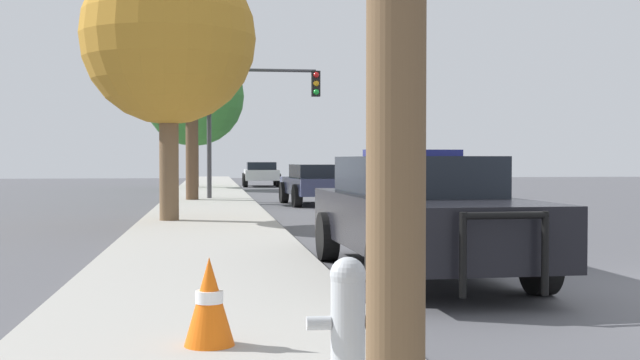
{
  "coord_description": "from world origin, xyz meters",
  "views": [
    {
      "loc": [
        -5.04,
        -8.06,
        1.48
      ],
      "look_at": [
        -1.72,
        16.15,
        0.85
      ],
      "focal_mm": 45.0,
      "sensor_mm": 36.0,
      "label": 1
    }
  ],
  "objects_px": {
    "car_background_midblock": "(316,183)",
    "tree_sidewalk_mid": "(192,62)",
    "tree_sidewalk_near": "(168,38)",
    "fire_hydrant": "(348,317)",
    "police_car": "(417,212)",
    "tree_sidewalk_far": "(194,96)",
    "traffic_cone": "(209,301)",
    "car_background_oncoming": "(367,174)",
    "car_background_distant": "(261,173)",
    "traffic_light": "(257,103)"
  },
  "relations": [
    {
      "from": "traffic_light",
      "to": "car_background_midblock",
      "type": "relative_size",
      "value": 1.1
    },
    {
      "from": "fire_hydrant",
      "to": "tree_sidewalk_near",
      "type": "height_order",
      "value": "tree_sidewalk_near"
    },
    {
      "from": "car_background_distant",
      "to": "traffic_cone",
      "type": "distance_m",
      "value": 37.8
    },
    {
      "from": "tree_sidewalk_mid",
      "to": "traffic_cone",
      "type": "xyz_separation_m",
      "value": [
        0.59,
        -21.26,
        -4.28
      ]
    },
    {
      "from": "tree_sidewalk_far",
      "to": "tree_sidewalk_mid",
      "type": "relative_size",
      "value": 1.05
    },
    {
      "from": "car_background_midblock",
      "to": "traffic_cone",
      "type": "xyz_separation_m",
      "value": [
        -3.42,
        -19.84,
        -0.26
      ]
    },
    {
      "from": "tree_sidewalk_far",
      "to": "police_car",
      "type": "bearing_deg",
      "value": -83.36
    },
    {
      "from": "fire_hydrant",
      "to": "police_car",
      "type": "bearing_deg",
      "value": 71.03
    },
    {
      "from": "traffic_light",
      "to": "car_background_oncoming",
      "type": "bearing_deg",
      "value": 58.64
    },
    {
      "from": "car_background_distant",
      "to": "car_background_midblock",
      "type": "bearing_deg",
      "value": -86.76
    },
    {
      "from": "car_background_oncoming",
      "to": "fire_hydrant",
      "type": "bearing_deg",
      "value": 76.7
    },
    {
      "from": "fire_hydrant",
      "to": "car_background_midblock",
      "type": "relative_size",
      "value": 0.18
    },
    {
      "from": "police_car",
      "to": "tree_sidewalk_far",
      "type": "height_order",
      "value": "tree_sidewalk_far"
    },
    {
      "from": "car_background_midblock",
      "to": "car_background_oncoming",
      "type": "height_order",
      "value": "car_background_oncoming"
    },
    {
      "from": "car_background_midblock",
      "to": "tree_sidewalk_near",
      "type": "relative_size",
      "value": 0.7
    },
    {
      "from": "car_background_distant",
      "to": "police_car",
      "type": "bearing_deg",
      "value": -89.09
    },
    {
      "from": "tree_sidewalk_near",
      "to": "car_background_midblock",
      "type": "bearing_deg",
      "value": 60.68
    },
    {
      "from": "tree_sidewalk_far",
      "to": "tree_sidewalk_near",
      "type": "relative_size",
      "value": 1.14
    },
    {
      "from": "tree_sidewalk_near",
      "to": "tree_sidewalk_far",
      "type": "bearing_deg",
      "value": 89.64
    },
    {
      "from": "tree_sidewalk_near",
      "to": "traffic_cone",
      "type": "xyz_separation_m",
      "value": [
        0.89,
        -12.16,
        -3.69
      ]
    },
    {
      "from": "traffic_light",
      "to": "car_background_distant",
      "type": "height_order",
      "value": "traffic_light"
    },
    {
      "from": "tree_sidewalk_mid",
      "to": "traffic_cone",
      "type": "bearing_deg",
      "value": -88.41
    },
    {
      "from": "traffic_light",
      "to": "car_background_oncoming",
      "type": "xyz_separation_m",
      "value": [
        5.81,
        9.53,
        -2.67
      ]
    },
    {
      "from": "traffic_cone",
      "to": "car_background_distant",
      "type": "bearing_deg",
      "value": 85.82
    },
    {
      "from": "police_car",
      "to": "car_background_midblock",
      "type": "height_order",
      "value": "police_car"
    },
    {
      "from": "tree_sidewalk_far",
      "to": "tree_sidewalk_mid",
      "type": "xyz_separation_m",
      "value": [
        0.17,
        -12.07,
        0.21
      ]
    },
    {
      "from": "traffic_light",
      "to": "car_background_midblock",
      "type": "distance_m",
      "value": 4.06
    },
    {
      "from": "police_car",
      "to": "tree_sidewalk_mid",
      "type": "relative_size",
      "value": 0.84
    },
    {
      "from": "car_background_oncoming",
      "to": "tree_sidewalk_mid",
      "type": "relative_size",
      "value": 0.67
    },
    {
      "from": "car_background_midblock",
      "to": "tree_sidewalk_mid",
      "type": "bearing_deg",
      "value": 156.49
    },
    {
      "from": "tree_sidewalk_near",
      "to": "traffic_light",
      "type": "bearing_deg",
      "value": 75.96
    },
    {
      "from": "police_car",
      "to": "tree_sidewalk_near",
      "type": "bearing_deg",
      "value": -68.28
    },
    {
      "from": "car_background_midblock",
      "to": "traffic_light",
      "type": "bearing_deg",
      "value": 122.33
    },
    {
      "from": "traffic_cone",
      "to": "car_background_oncoming",
      "type": "bearing_deg",
      "value": 76.83
    },
    {
      "from": "fire_hydrant",
      "to": "car_background_oncoming",
      "type": "xyz_separation_m",
      "value": [
        6.62,
        32.97,
        0.22
      ]
    },
    {
      "from": "police_car",
      "to": "car_background_oncoming",
      "type": "bearing_deg",
      "value": -101.83
    },
    {
      "from": "car_background_oncoming",
      "to": "tree_sidewalk_near",
      "type": "relative_size",
      "value": 0.73
    },
    {
      "from": "traffic_light",
      "to": "tree_sidewalk_far",
      "type": "height_order",
      "value": "tree_sidewalk_far"
    },
    {
      "from": "tree_sidewalk_mid",
      "to": "car_background_distant",
      "type": "bearing_deg",
      "value": 78.5
    },
    {
      "from": "fire_hydrant",
      "to": "tree_sidewalk_mid",
      "type": "xyz_separation_m",
      "value": [
        -1.41,
        22.43,
        4.19
      ]
    },
    {
      "from": "car_background_distant",
      "to": "tree_sidewalk_far",
      "type": "bearing_deg",
      "value": -127.7
    },
    {
      "from": "police_car",
      "to": "traffic_light",
      "type": "xyz_separation_m",
      "value": [
        -1.0,
        18.14,
        2.62
      ]
    },
    {
      "from": "tree_sidewalk_near",
      "to": "traffic_cone",
      "type": "relative_size",
      "value": 9.26
    },
    {
      "from": "car_background_midblock",
      "to": "tree_sidewalk_far",
      "type": "height_order",
      "value": "tree_sidewalk_far"
    },
    {
      "from": "police_car",
      "to": "tree_sidewalk_near",
      "type": "relative_size",
      "value": 0.91
    },
    {
      "from": "tree_sidewalk_mid",
      "to": "car_background_midblock",
      "type": "bearing_deg",
      "value": -19.56
    },
    {
      "from": "car_background_midblock",
      "to": "car_background_distant",
      "type": "distance_m",
      "value": 17.87
    },
    {
      "from": "traffic_cone",
      "to": "car_background_midblock",
      "type": "bearing_deg",
      "value": 80.23
    },
    {
      "from": "traffic_light",
      "to": "tree_sidewalk_mid",
      "type": "bearing_deg",
      "value": -155.66
    },
    {
      "from": "police_car",
      "to": "tree_sidewalk_mid",
      "type": "distance_m",
      "value": 17.87
    }
  ]
}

